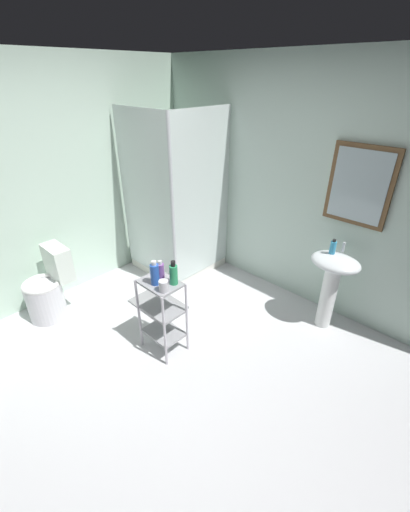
% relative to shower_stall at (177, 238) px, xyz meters
% --- Properties ---
extents(ground_plane, '(4.20, 4.20, 0.02)m').
position_rel_shower_stall_xyz_m(ground_plane, '(1.20, -1.23, -0.47)').
color(ground_plane, silver).
extents(wall_back, '(4.20, 0.14, 2.50)m').
position_rel_shower_stall_xyz_m(wall_back, '(1.20, 0.62, 0.79)').
color(wall_back, silver).
rests_on(wall_back, ground_plane).
extents(wall_left, '(0.10, 4.20, 2.50)m').
position_rel_shower_stall_xyz_m(wall_left, '(-0.65, -1.23, 0.79)').
color(wall_left, silver).
rests_on(wall_left, ground_plane).
extents(shower_stall, '(0.92, 0.92, 2.00)m').
position_rel_shower_stall_xyz_m(shower_stall, '(0.00, 0.00, 0.00)').
color(shower_stall, white).
rests_on(shower_stall, ground_plane).
extents(pedestal_sink, '(0.46, 0.37, 0.81)m').
position_rel_shower_stall_xyz_m(pedestal_sink, '(1.90, 0.29, 0.12)').
color(pedestal_sink, white).
rests_on(pedestal_sink, ground_plane).
extents(sink_faucet, '(0.03, 0.03, 0.10)m').
position_rel_shower_stall_xyz_m(sink_faucet, '(1.90, 0.41, 0.40)').
color(sink_faucet, silver).
rests_on(sink_faucet, pedestal_sink).
extents(toilet, '(0.37, 0.49, 0.76)m').
position_rel_shower_stall_xyz_m(toilet, '(-0.28, -1.56, -0.15)').
color(toilet, white).
rests_on(toilet, ground_plane).
extents(storage_cart, '(0.38, 0.28, 0.74)m').
position_rel_shower_stall_xyz_m(storage_cart, '(0.96, -1.05, -0.03)').
color(storage_cart, silver).
rests_on(storage_cart, ground_plane).
extents(hand_soap_bottle, '(0.05, 0.05, 0.15)m').
position_rel_shower_stall_xyz_m(hand_soap_bottle, '(1.84, 0.31, 0.41)').
color(hand_soap_bottle, '#389ED1').
rests_on(hand_soap_bottle, pedestal_sink).
extents(shampoo_bottle_blue, '(0.07, 0.07, 0.22)m').
position_rel_shower_stall_xyz_m(shampoo_bottle_blue, '(0.95, -1.10, 0.37)').
color(shampoo_bottle_blue, blue).
rests_on(shampoo_bottle_blue, storage_cart).
extents(body_wash_bottle_green, '(0.07, 0.07, 0.22)m').
position_rel_shower_stall_xyz_m(body_wash_bottle_green, '(1.06, -0.99, 0.37)').
color(body_wash_bottle_green, '#2C9D61').
rests_on(body_wash_bottle_green, storage_cart).
extents(conditioner_bottle_purple, '(0.06, 0.06, 0.17)m').
position_rel_shower_stall_xyz_m(conditioner_bottle_purple, '(0.92, -1.00, 0.35)').
color(conditioner_bottle_purple, '#8550A1').
rests_on(conditioner_bottle_purple, storage_cart).
extents(rinse_cup, '(0.08, 0.08, 0.10)m').
position_rel_shower_stall_xyz_m(rinse_cup, '(1.09, -1.11, 0.33)').
color(rinse_cup, silver).
rests_on(rinse_cup, storage_cart).
extents(bath_mat, '(0.60, 0.40, 0.02)m').
position_rel_shower_stall_xyz_m(bath_mat, '(0.41, -0.69, -0.45)').
color(bath_mat, gray).
rests_on(bath_mat, ground_plane).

